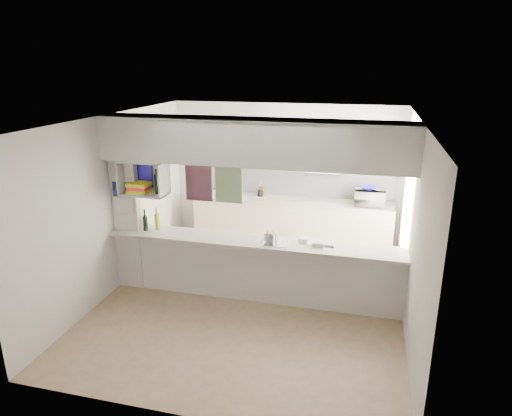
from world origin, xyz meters
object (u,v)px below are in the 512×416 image
(bowl, at_px, (369,188))
(dish_rack, at_px, (275,238))
(wine_bottles, at_px, (151,222))
(microwave, at_px, (370,198))

(bowl, bearing_deg, dish_rack, -119.64)
(wine_bottles, bearing_deg, dish_rack, -2.59)
(bowl, bearing_deg, microwave, 13.15)
(bowl, relative_size, dish_rack, 0.63)
(dish_rack, bearing_deg, bowl, 53.58)
(microwave, xyz_separation_m, wine_bottles, (-3.11, -2.02, -0.02))
(microwave, distance_m, dish_rack, 2.43)
(microwave, distance_m, bowl, 0.18)
(dish_rack, relative_size, wine_bottles, 1.15)
(microwave, relative_size, wine_bottles, 1.51)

